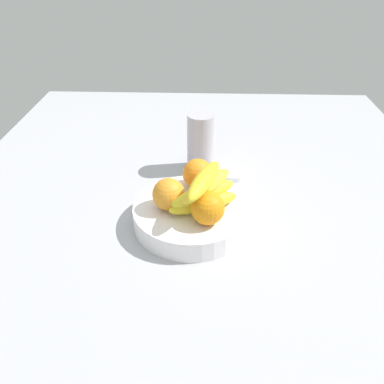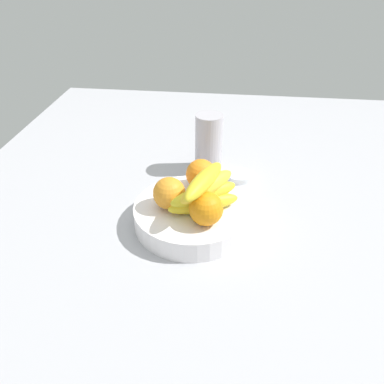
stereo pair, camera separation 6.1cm
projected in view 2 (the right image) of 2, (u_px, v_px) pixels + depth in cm
name	position (u px, v px, depth cm)	size (l,w,h in cm)	color
ground_plane	(204.00, 223.00, 97.35)	(180.00, 140.00, 3.00)	#AAAAB1
fruit_bowl	(192.00, 215.00, 93.44)	(27.91, 27.91, 5.15)	white
orange_front_left	(169.00, 193.00, 89.67)	(7.63, 7.63, 7.63)	orange
orange_front_right	(206.00, 209.00, 84.66)	(7.63, 7.63, 7.63)	orange
orange_center	(201.00, 174.00, 96.76)	(7.63, 7.63, 7.63)	orange
banana_bunch	(205.00, 191.00, 87.65)	(18.09, 17.17, 10.60)	yellow
thermos_tumbler	(209.00, 143.00, 111.84)	(7.84, 7.84, 17.27)	#B6B1BB
jar_lid	(239.00, 176.00, 111.64)	(7.63, 7.63, 1.72)	white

